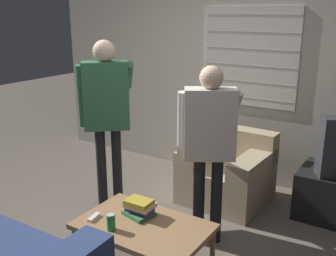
# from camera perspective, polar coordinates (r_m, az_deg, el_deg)

# --- Properties ---
(ground_plane) EXTENTS (16.00, 16.00, 0.00)m
(ground_plane) POSITION_cam_1_polar(r_m,az_deg,el_deg) (3.60, -5.85, -17.18)
(ground_plane) COLOR #665B51
(wall_back) EXTENTS (5.20, 0.08, 2.55)m
(wall_back) POSITION_cam_1_polar(r_m,az_deg,el_deg) (4.80, 9.10, 7.78)
(wall_back) COLOR #BCB7A8
(wall_back) RESTS_ON ground_plane
(armchair_beige) EXTENTS (0.88, 0.84, 0.75)m
(armchair_beige) POSITION_cam_1_polar(r_m,az_deg,el_deg) (4.36, 8.70, -6.42)
(armchair_beige) COLOR tan
(armchair_beige) RESTS_ON ground_plane
(coffee_table) EXTENTS (0.99, 0.64, 0.44)m
(coffee_table) POSITION_cam_1_polar(r_m,az_deg,el_deg) (3.11, -3.60, -14.39)
(coffee_table) COLOR #9E754C
(coffee_table) RESTS_ON ground_plane
(person_left_standing) EXTENTS (0.52, 0.83, 1.75)m
(person_left_standing) POSITION_cam_1_polar(r_m,az_deg,el_deg) (3.90, -8.91, 3.25)
(person_left_standing) COLOR black
(person_left_standing) RESTS_ON ground_plane
(person_right_standing) EXTENTS (0.54, 0.76, 1.58)m
(person_right_standing) POSITION_cam_1_polar(r_m,az_deg,el_deg) (3.32, 6.05, -1.04)
(person_right_standing) COLOR black
(person_right_standing) RESTS_ON ground_plane
(book_stack) EXTENTS (0.26, 0.23, 0.13)m
(book_stack) POSITION_cam_1_polar(r_m,az_deg,el_deg) (3.18, -4.19, -11.45)
(book_stack) COLOR #33754C
(book_stack) RESTS_ON coffee_table
(soda_can) EXTENTS (0.07, 0.07, 0.13)m
(soda_can) POSITION_cam_1_polar(r_m,az_deg,el_deg) (3.01, -8.28, -13.37)
(soda_can) COLOR #238E47
(soda_can) RESTS_ON coffee_table
(spare_remote) EXTENTS (0.06, 0.13, 0.02)m
(spare_remote) POSITION_cam_1_polar(r_m,az_deg,el_deg) (3.20, -10.69, -12.61)
(spare_remote) COLOR white
(spare_remote) RESTS_ON coffee_table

